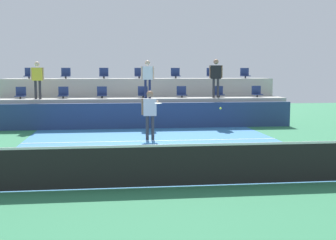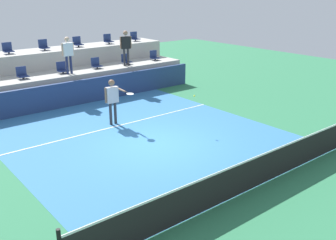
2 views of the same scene
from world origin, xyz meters
name	(u,v)px [view 1 (image 1 of 2)]	position (x,y,z in m)	size (l,w,h in m)	color
ground_plane	(159,153)	(0.00, 0.00, 0.00)	(40.00, 40.00, 0.00)	#2D754C
court_inner_paint	(156,148)	(0.00, 1.00, 0.00)	(9.00, 10.00, 0.01)	teal
court_service_line	(152,141)	(0.00, 2.40, 0.01)	(9.00, 0.06, 0.00)	white
tennis_net	(179,164)	(0.00, -4.00, 0.50)	(10.48, 0.08, 1.07)	black
sponsor_backboard	(145,116)	(0.00, 6.00, 0.55)	(13.00, 0.16, 1.10)	navy
seating_tier_lower	(143,111)	(0.00, 7.30, 0.62)	(13.00, 1.80, 1.25)	#ADAAA3
seating_tier_upper	(140,100)	(0.00, 9.10, 1.05)	(13.00, 1.80, 2.10)	#ADAAA3
stadium_chair_lower_far_left	(21,94)	(-5.37, 7.23, 1.46)	(0.44, 0.40, 0.52)	#2D2D33
stadium_chair_lower_left	(63,94)	(-3.53, 7.23, 1.46)	(0.44, 0.40, 0.52)	#2D2D33
stadium_chair_lower_mid_left	(102,93)	(-1.83, 7.23, 1.46)	(0.44, 0.40, 0.52)	#2D2D33
stadium_chair_lower_center	(143,93)	(0.02, 7.23, 1.46)	(0.44, 0.40, 0.52)	#2D2D33
stadium_chair_lower_mid_right	(182,93)	(1.80, 7.23, 1.46)	(0.44, 0.40, 0.52)	#2D2D33
stadium_chair_lower_right	(219,93)	(3.55, 7.23, 1.46)	(0.44, 0.40, 0.52)	#2D2D33
stadium_chair_lower_far_right	(257,92)	(5.38, 7.23, 1.46)	(0.44, 0.40, 0.52)	#2D2D33
stadium_chair_upper_far_left	(29,74)	(-5.29, 9.03, 2.31)	(0.44, 0.40, 0.52)	#2D2D33
stadium_chair_upper_left	(66,74)	(-3.58, 9.03, 2.31)	(0.44, 0.40, 0.52)	#2D2D33
stadium_chair_upper_mid_left	(104,74)	(-1.76, 9.03, 2.31)	(0.44, 0.40, 0.52)	#2D2D33
stadium_chair_upper_center	(139,74)	(-0.04, 9.03, 2.31)	(0.44, 0.40, 0.52)	#2D2D33
stadium_chair_upper_mid_right	(176,74)	(1.77, 9.03, 2.31)	(0.44, 0.40, 0.52)	#2D2D33
stadium_chair_upper_right	(211,74)	(3.59, 9.03, 2.31)	(0.44, 0.40, 0.52)	#2D2D33
stadium_chair_upper_far_right	(245,74)	(5.33, 9.03, 2.31)	(0.44, 0.40, 0.52)	#2D2D33
tennis_player	(150,110)	(-0.05, 2.67, 1.09)	(0.64, 1.24, 1.76)	#2D2D33
spectator_leaning_on_rail	(37,77)	(-4.57, 6.85, 2.22)	(0.58, 0.23, 1.62)	#2D2D33
spectator_in_white	(148,75)	(0.20, 6.85, 2.26)	(0.59, 0.23, 1.68)	navy
spectator_in_grey	(216,74)	(3.31, 6.85, 2.31)	(0.60, 0.29, 1.75)	#2D2D33
tennis_ball	(221,108)	(1.92, 0.26, 1.31)	(0.07, 0.07, 0.07)	#CCE033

